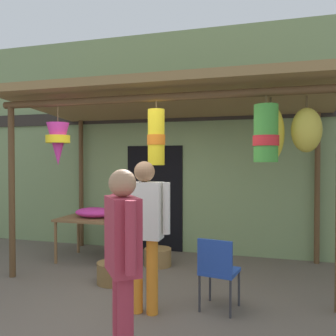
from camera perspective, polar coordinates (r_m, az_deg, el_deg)
ground_plane at (r=4.80m, az=-6.18°, el=-19.81°), size 30.00×30.00×0.00m
shop_facade at (r=6.79m, az=1.57°, el=4.18°), size 11.29×0.29×4.15m
market_stall_canopy at (r=5.43m, az=1.52°, el=9.42°), size 4.91×2.49×2.80m
display_table at (r=6.26m, az=-11.11°, el=-8.49°), size 1.32×0.82×0.74m
flower_heap_on_table at (r=6.27m, az=-11.69°, el=-7.02°), size 0.69×0.48×0.17m
folding_chair at (r=4.22m, az=7.99°, el=-15.60°), size 0.46×0.46×0.84m
wicker_basket_by_table at (r=5.96m, az=-1.65°, el=-14.14°), size 0.44×0.44×0.28m
wicker_basket_spare at (r=5.24m, az=-8.80°, el=-16.30°), size 0.46×0.46×0.29m
vendor_in_orange at (r=2.96m, az=-7.32°, el=-13.40°), size 0.42×0.49×1.65m
customer_foreground at (r=4.03m, az=-3.81°, el=-8.87°), size 0.59×0.23×1.71m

